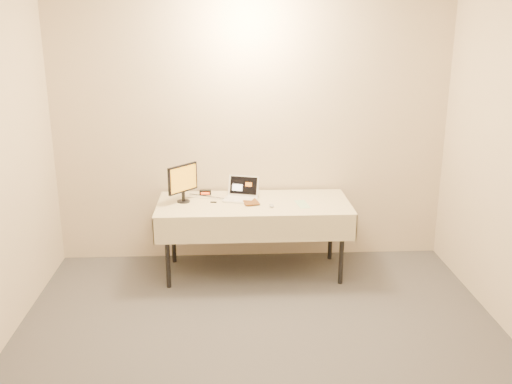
{
  "coord_description": "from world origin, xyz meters",
  "views": [
    {
      "loc": [
        -0.24,
        -3.2,
        2.44
      ],
      "look_at": [
        0.02,
        1.99,
        0.86
      ],
      "focal_mm": 40.0,
      "sensor_mm": 36.0,
      "label": 1
    }
  ],
  "objects_px": {
    "table": "(254,208)",
    "laptop": "(242,194)",
    "book": "(243,194)",
    "monitor": "(183,180)"
  },
  "relations": [
    {
      "from": "laptop",
      "to": "book",
      "type": "bearing_deg",
      "value": -68.95
    },
    {
      "from": "table",
      "to": "laptop",
      "type": "distance_m",
      "value": 0.2
    },
    {
      "from": "book",
      "to": "monitor",
      "type": "bearing_deg",
      "value": 159.11
    },
    {
      "from": "table",
      "to": "laptop",
      "type": "relative_size",
      "value": 4.93
    },
    {
      "from": "laptop",
      "to": "monitor",
      "type": "bearing_deg",
      "value": -156.25
    },
    {
      "from": "laptop",
      "to": "book",
      "type": "height_order",
      "value": "laptop"
    },
    {
      "from": "laptop",
      "to": "book",
      "type": "distance_m",
      "value": 0.17
    },
    {
      "from": "table",
      "to": "book",
      "type": "xyz_separation_m",
      "value": [
        -0.1,
        -0.04,
        0.16
      ]
    },
    {
      "from": "table",
      "to": "laptop",
      "type": "bearing_deg",
      "value": 132.86
    },
    {
      "from": "table",
      "to": "monitor",
      "type": "relative_size",
      "value": 5.01
    }
  ]
}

